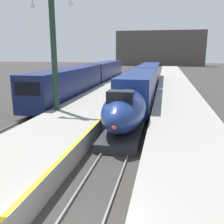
% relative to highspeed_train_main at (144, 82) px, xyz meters
% --- Properties ---
extents(platform_left, '(4.80, 110.00, 1.05)m').
position_rel_highspeed_train_main_xyz_m(platform_left, '(-4.05, -1.11, -1.40)').
color(platform_left, gray).
rests_on(platform_left, ground).
extents(platform_right, '(4.80, 110.00, 1.05)m').
position_rel_highspeed_train_main_xyz_m(platform_right, '(4.05, -1.11, -1.40)').
color(platform_right, gray).
rests_on(platform_right, ground).
extents(platform_left_safety_stripe, '(0.20, 107.80, 0.01)m').
position_rel_highspeed_train_main_xyz_m(platform_left_safety_stripe, '(-1.77, -1.11, -0.87)').
color(platform_left_safety_stripe, yellow).
rests_on(platform_left_safety_stripe, platform_left).
extents(rail_main_left, '(0.08, 110.00, 0.12)m').
position_rel_highspeed_train_main_xyz_m(rail_main_left, '(-0.75, 1.64, -1.86)').
color(rail_main_left, slate).
rests_on(rail_main_left, ground).
extents(rail_main_right, '(0.08, 110.00, 0.12)m').
position_rel_highspeed_train_main_xyz_m(rail_main_right, '(0.75, 1.64, -1.86)').
color(rail_main_right, slate).
rests_on(rail_main_right, ground).
extents(rail_secondary_left, '(0.08, 110.00, 0.12)m').
position_rel_highspeed_train_main_xyz_m(rail_secondary_left, '(-8.85, 1.64, -1.86)').
color(rail_secondary_left, slate).
rests_on(rail_secondary_left, ground).
extents(rail_secondary_right, '(0.08, 110.00, 0.12)m').
position_rel_highspeed_train_main_xyz_m(rail_secondary_right, '(-7.35, 1.64, -1.86)').
color(rail_secondary_right, slate).
rests_on(rail_secondary_right, ground).
extents(highspeed_train_main, '(2.92, 38.70, 3.60)m').
position_rel_highspeed_train_main_xyz_m(highspeed_train_main, '(0.00, 0.00, 0.00)').
color(highspeed_train_main, navy).
rests_on(highspeed_train_main, ground).
extents(regional_train_adjacent, '(2.85, 36.60, 3.80)m').
position_rel_highspeed_train_main_xyz_m(regional_train_adjacent, '(-8.10, 4.74, 0.21)').
color(regional_train_adjacent, '#141E4C').
rests_on(regional_train_adjacent, ground).
extents(station_column_mid, '(4.00, 0.68, 8.90)m').
position_rel_highspeed_train_main_xyz_m(station_column_mid, '(-5.90, -12.90, 4.50)').
color(station_column_mid, '#1E3828').
rests_on(station_column_mid, platform_left).
extents(terminus_back_wall, '(36.00, 2.00, 14.00)m').
position_rel_highspeed_train_main_xyz_m(terminus_back_wall, '(0.00, 76.14, 5.08)').
color(terminus_back_wall, '#4C4742').
rests_on(terminus_back_wall, ground).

